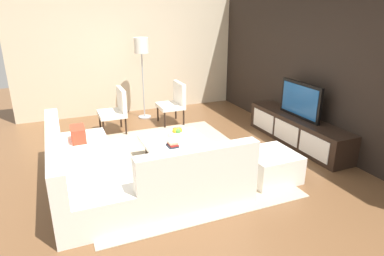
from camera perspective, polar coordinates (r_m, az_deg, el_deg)
The scene contains 14 objects.
ground_plane at distance 5.28m, azimuth -3.48°, elevation -6.44°, with size 14.00×14.00×0.00m, color brown.
feature_wall_back at distance 6.23m, azimuth 20.73°, elevation 9.96°, with size 6.40×0.12×2.80m, color black.
side_wall_left at distance 7.93m, azimuth -10.19°, elevation 12.78°, with size 0.12×5.20×2.80m, color beige.
area_rug at distance 5.36m, azimuth -3.83°, elevation -5.96°, with size 3.31×2.74×0.01m, color tan.
media_console at distance 6.31m, azimuth 17.44°, elevation -0.39°, with size 2.30×0.50×0.50m.
television at distance 6.15m, azimuth 17.98°, elevation 4.54°, with size 0.99×0.06×0.63m.
sectional_couch at distance 4.51m, azimuth -11.96°, elevation -7.63°, with size 2.42×2.36×0.84m.
coffee_table at distance 5.31m, azimuth -2.86°, elevation -3.87°, with size 0.93×0.98×0.38m.
accent_chair_near at distance 6.70m, azimuth -12.78°, elevation 3.37°, with size 0.57×0.50×0.87m.
floor_lamp at distance 7.32m, azimuth -8.62°, elevation 12.82°, with size 0.30×0.30×1.75m.
ottoman at distance 4.96m, azimuth 13.13°, elevation -6.25°, with size 0.70×0.70×0.40m, color white.
fruit_bowl at distance 5.41m, azimuth -2.56°, elevation -0.73°, with size 0.28×0.28×0.14m.
accent_chair_far at distance 7.07m, azimuth -3.02°, elevation 4.72°, with size 0.56×0.50×0.87m.
book_stack at distance 5.00m, azimuth -3.31°, elevation -2.76°, with size 0.18×0.15×0.08m.
Camera 1 is at (4.48, -1.53, 2.34)m, focal length 31.29 mm.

